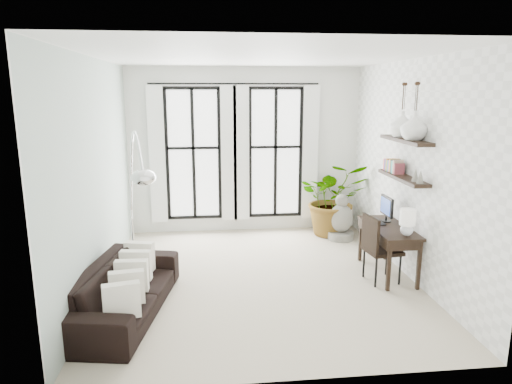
{
  "coord_description": "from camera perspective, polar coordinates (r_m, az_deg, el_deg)",
  "views": [
    {
      "loc": [
        -0.73,
        -6.35,
        2.73
      ],
      "look_at": [
        -0.02,
        0.3,
        1.26
      ],
      "focal_mm": 32.0,
      "sensor_mm": 36.0,
      "label": 1
    }
  ],
  "objects": [
    {
      "name": "desk",
      "position": [
        7.09,
        16.39,
        -4.63
      ],
      "size": [
        0.54,
        1.29,
        1.15
      ],
      "color": "black",
      "rests_on": "floor"
    },
    {
      "name": "wall_back",
      "position": [
        8.95,
        -1.4,
        5.16
      ],
      "size": [
        4.5,
        0.0,
        4.5
      ],
      "primitive_type": "plane",
      "rotation": [
        1.57,
        0.0,
        0.0
      ],
      "color": "white",
      "rests_on": "floor"
    },
    {
      "name": "vase_b",
      "position": [
        7.06,
        17.79,
        8.06
      ],
      "size": [
        0.37,
        0.37,
        0.38
      ],
      "primitive_type": "imported",
      "color": "white",
      "rests_on": "shelf_upper"
    },
    {
      "name": "floor",
      "position": [
        6.95,
        0.41,
        -10.71
      ],
      "size": [
        5.0,
        5.0,
        0.0
      ],
      "primitive_type": "plane",
      "color": "#BCAF95",
      "rests_on": "ground"
    },
    {
      "name": "plant",
      "position": [
        8.91,
        9.67,
        -0.8
      ],
      "size": [
        1.43,
        1.28,
        1.44
      ],
      "primitive_type": "imported",
      "rotation": [
        0.0,
        0.0,
        -0.13
      ],
      "color": "#2D7228",
      "rests_on": "floor"
    },
    {
      "name": "ceiling",
      "position": [
        6.41,
        0.45,
        16.61
      ],
      "size": [
        5.0,
        5.0,
        0.0
      ],
      "primitive_type": "plane",
      "color": "white",
      "rests_on": "wall_back"
    },
    {
      "name": "sofa",
      "position": [
        6.04,
        -16.13,
        -11.62
      ],
      "size": [
        1.23,
        2.32,
        0.64
      ],
      "primitive_type": "imported",
      "rotation": [
        0.0,
        0.0,
        1.4
      ],
      "color": "black",
      "rests_on": "floor"
    },
    {
      "name": "desk_chair",
      "position": [
        6.87,
        14.9,
        -6.38
      ],
      "size": [
        0.53,
        0.53,
        0.99
      ],
      "rotation": [
        0.0,
        0.0,
        0.13
      ],
      "color": "black",
      "rests_on": "floor"
    },
    {
      "name": "wall_right",
      "position": [
        7.11,
        18.78,
        2.59
      ],
      "size": [
        0.0,
        5.0,
        5.0
      ],
      "primitive_type": "plane",
      "rotation": [
        1.57,
        0.0,
        -1.57
      ],
      "color": "white",
      "rests_on": "floor"
    },
    {
      "name": "throw_pillows",
      "position": [
        5.95,
        -15.27,
        -10.06
      ],
      "size": [
        0.4,
        1.52,
        0.4
      ],
      "color": "white",
      "rests_on": "sofa"
    },
    {
      "name": "arc_lamp",
      "position": [
        6.31,
        -14.89,
        2.96
      ],
      "size": [
        0.72,
        1.67,
        2.24
      ],
      "color": "silver",
      "rests_on": "floor"
    },
    {
      "name": "vase_a",
      "position": [
        6.7,
        19.16,
        7.76
      ],
      "size": [
        0.37,
        0.37,
        0.38
      ],
      "primitive_type": "imported",
      "color": "white",
      "rests_on": "shelf_upper"
    },
    {
      "name": "windows",
      "position": [
        8.87,
        -2.66,
        4.82
      ],
      "size": [
        3.26,
        0.13,
        2.65
      ],
      "color": "white",
      "rests_on": "wall_back"
    },
    {
      "name": "wall_shelves",
      "position": [
        7.02,
        17.86,
        3.6
      ],
      "size": [
        0.25,
        1.3,
        0.6
      ],
      "color": "black",
      "rests_on": "wall_right"
    },
    {
      "name": "buddha",
      "position": [
        8.73,
        10.59,
        -3.51
      ],
      "size": [
        0.49,
        0.49,
        0.87
      ],
      "color": "gray",
      "rests_on": "floor"
    },
    {
      "name": "wall_left",
      "position": [
        6.63,
        -19.29,
        1.89
      ],
      "size": [
        0.0,
        5.0,
        5.0
      ],
      "primitive_type": "plane",
      "rotation": [
        1.57,
        0.0,
        1.57
      ],
      "color": "#A7BBAF",
      "rests_on": "floor"
    }
  ]
}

